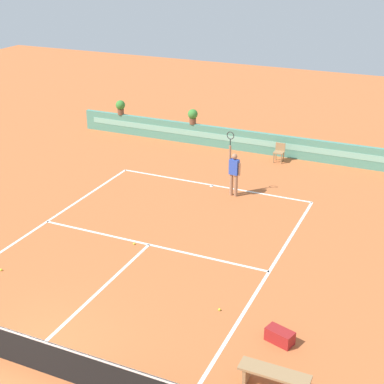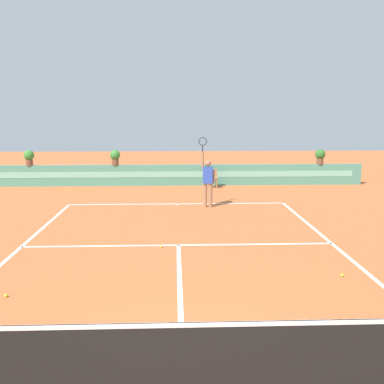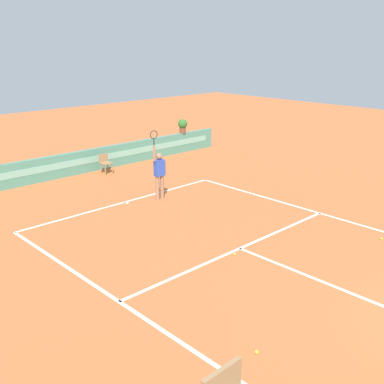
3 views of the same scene
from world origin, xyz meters
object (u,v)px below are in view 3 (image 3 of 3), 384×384
ball_kid_chair (105,163)px  tennis_ball_by_sideline (257,352)px  tennis_ball_near_baseline (235,254)px  tennis_player (159,172)px  tennis_ball_mid_court (381,239)px  potted_plant_far_right (183,125)px

ball_kid_chair → tennis_ball_by_sideline: (-5.00, -12.54, -0.44)m
ball_kid_chair → tennis_ball_near_baseline: bearing=-102.7°
tennis_player → tennis_ball_near_baseline: bearing=-107.3°
tennis_player → tennis_ball_near_baseline: size_ratio=38.01×
tennis_ball_mid_court → tennis_ball_by_sideline: 6.84m
tennis_ball_near_baseline → potted_plant_far_right: potted_plant_far_right is taller
tennis_ball_mid_court → tennis_ball_near_baseline: bearing=150.0°
tennis_player → tennis_ball_by_sideline: 9.34m
ball_kid_chair → tennis_player: size_ratio=0.33×
tennis_ball_mid_court → potted_plant_far_right: 13.01m
tennis_ball_by_sideline → ball_kid_chair: bearing=68.3°
tennis_player → tennis_ball_by_sideline: size_ratio=38.01×
potted_plant_far_right → tennis_ball_by_sideline: bearing=-127.7°
ball_kid_chair → tennis_ball_near_baseline: ball_kid_chair is taller
ball_kid_chair → tennis_ball_mid_court: 11.87m
tennis_player → ball_kid_chair: bearing=82.8°
tennis_player → tennis_ball_by_sideline: tennis_player is taller
ball_kid_chair → tennis_ball_mid_court: (1.79, -11.72, -0.44)m
tennis_ball_mid_court → tennis_ball_by_sideline: bearing=-173.1°
tennis_ball_by_sideline → potted_plant_far_right: bearing=52.3°
tennis_player → potted_plant_far_right: tennis_player is taller
tennis_ball_mid_court → ball_kid_chair: bearing=98.7°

